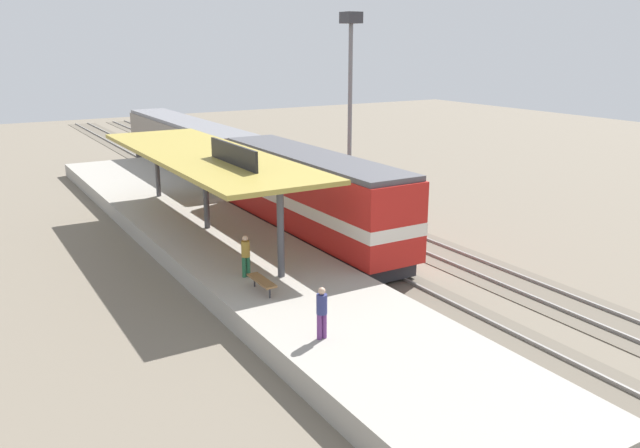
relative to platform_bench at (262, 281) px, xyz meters
name	(u,v)px	position (x,y,z in m)	size (l,w,h in m)	color
ground_plane	(320,226)	(8.00, 9.13, -1.34)	(120.00, 120.00, 0.00)	#706656
track_near	(289,231)	(6.00, 9.13, -1.31)	(3.20, 110.00, 0.16)	#5F5649
track_far	(359,219)	(10.60, 9.13, -1.31)	(3.20, 110.00, 0.16)	#5F5649
platform	(208,236)	(1.40, 9.13, -0.89)	(6.00, 44.00, 0.90)	#9E998E
station_canopy	(205,156)	(1.40, 9.04, 3.19)	(5.20, 18.00, 4.70)	#47474C
platform_bench	(262,281)	(0.00, 0.00, 0.00)	(0.44, 1.70, 0.50)	#333338
locomotive	(311,197)	(6.00, 6.72, 1.07)	(2.93, 14.43, 4.44)	#28282D
passenger_carriage_single	(188,149)	(6.00, 24.72, 0.97)	(2.90, 20.00, 4.24)	#28282D
light_mast	(351,66)	(13.80, 15.05, 7.05)	(1.10, 1.10, 11.70)	slate
person_waiting	(322,310)	(-0.08, -4.44, 0.51)	(0.34, 0.34, 1.71)	#663375
person_walking	(246,254)	(0.18, 1.79, 0.51)	(0.34, 0.34, 1.71)	#23603D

